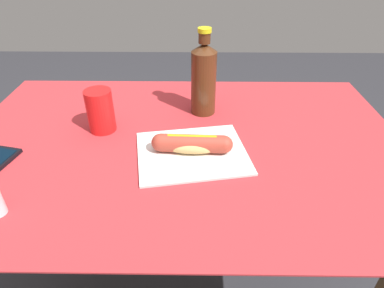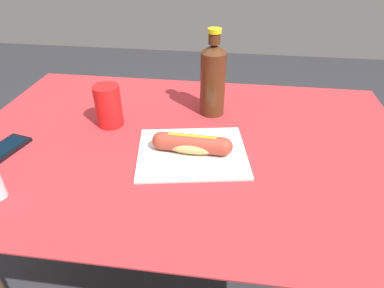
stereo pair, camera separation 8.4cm
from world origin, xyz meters
name	(u,v)px [view 1 (the left image)]	position (x,y,z in m)	size (l,w,h in m)	color
dining_table	(183,179)	(0.00, 0.00, 0.62)	(1.23, 0.82, 0.75)	brown
paper_wrapper	(192,153)	(0.03, -0.06, 0.75)	(0.28, 0.23, 0.01)	silver
hot_dog	(192,144)	(0.03, -0.06, 0.78)	(0.21, 0.06, 0.05)	#DBB26B
soda_bottle	(204,78)	(0.06, 0.17, 0.87)	(0.08, 0.08, 0.26)	#4C2814
drinking_cup	(100,111)	(-0.23, 0.06, 0.81)	(0.08, 0.08, 0.12)	red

